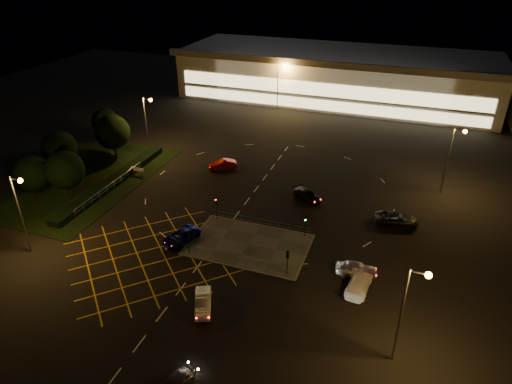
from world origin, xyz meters
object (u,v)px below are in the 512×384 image
(signal_sw, at_px, (188,237))
(car_approach_white, at_px, (359,283))
(signal_nw, at_px, (216,204))
(car_far_dkgrey, at_px, (307,195))
(car_east_grey, at_px, (397,219))
(car_right_silver, at_px, (356,269))
(car_queue_white, at_px, (203,302))
(car_circ_red, at_px, (223,164))
(car_left_blue, at_px, (181,236))
(signal_se, at_px, (288,258))
(signal_ne, at_px, (306,221))
(car_near_silver, at_px, (175,382))

(signal_sw, bearing_deg, car_approach_white, -179.04)
(signal_nw, distance_m, car_far_dkgrey, 13.76)
(car_far_dkgrey, height_order, car_approach_white, car_approach_white)
(car_far_dkgrey, height_order, car_east_grey, car_east_grey)
(car_right_silver, bearing_deg, car_queue_white, 119.57)
(car_right_silver, height_order, car_approach_white, car_right_silver)
(car_far_dkgrey, xyz_separation_m, car_circ_red, (-15.44, 5.32, 0.04))
(car_left_blue, bearing_deg, car_right_silver, 18.98)
(signal_se, relative_size, car_right_silver, 0.69)
(car_right_silver, bearing_deg, signal_ne, 45.57)
(car_queue_white, bearing_deg, signal_ne, 43.48)
(car_right_silver, bearing_deg, car_left_blue, 84.14)
(car_near_silver, height_order, car_left_blue, car_left_blue)
(signal_se, xyz_separation_m, car_left_blue, (-14.10, 1.92, -1.65))
(signal_nw, height_order, car_east_grey, signal_nw)
(signal_se, bearing_deg, signal_ne, -90.00)
(car_queue_white, bearing_deg, car_approach_white, 5.44)
(car_right_silver, distance_m, car_circ_red, 31.80)
(car_queue_white, height_order, car_circ_red, car_circ_red)
(car_near_silver, bearing_deg, car_approach_white, 73.69)
(car_east_grey, bearing_deg, car_queue_white, 133.34)
(car_queue_white, relative_size, car_right_silver, 0.96)
(signal_se, xyz_separation_m, car_circ_red, (-17.52, 22.71, -1.62))
(signal_sw, distance_m, car_far_dkgrey, 20.08)
(signal_ne, distance_m, car_left_blue, 15.44)
(car_left_blue, bearing_deg, car_east_grey, 44.73)
(signal_ne, relative_size, car_approach_white, 0.59)
(signal_se, xyz_separation_m, car_approach_white, (7.81, 0.33, -1.60))
(car_far_dkgrey, distance_m, car_east_grey, 12.84)
(car_left_blue, height_order, car_approach_white, car_approach_white)
(signal_se, distance_m, car_circ_red, 28.73)
(signal_nw, bearing_deg, car_near_silver, -73.62)
(signal_se, distance_m, car_east_grey, 18.29)
(signal_sw, xyz_separation_m, car_queue_white, (5.51, -7.80, -1.64))
(signal_sw, distance_m, car_queue_white, 9.69)
(car_queue_white, bearing_deg, signal_nw, 85.07)
(signal_nw, xyz_separation_m, car_approach_white, (19.81, -7.66, -1.60))
(car_circ_red, height_order, car_east_grey, car_east_grey)
(signal_se, bearing_deg, car_circ_red, -52.34)
(car_near_silver, distance_m, car_right_silver, 23.01)
(signal_sw, height_order, car_queue_white, signal_sw)
(car_near_silver, bearing_deg, car_right_silver, 78.38)
(signal_sw, distance_m, car_east_grey, 27.03)
(car_near_silver, bearing_deg, car_far_dkgrey, 105.03)
(signal_sw, relative_size, car_queue_white, 0.71)
(car_left_blue, xyz_separation_m, car_far_dkgrey, (12.01, 15.47, -0.02))
(signal_nw, relative_size, car_far_dkgrey, 0.65)
(car_approach_white, bearing_deg, car_queue_white, 35.58)
(signal_ne, xyz_separation_m, car_circ_red, (-17.52, 14.72, -1.62))
(signal_ne, xyz_separation_m, car_far_dkgrey, (-2.08, 9.40, -1.67))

